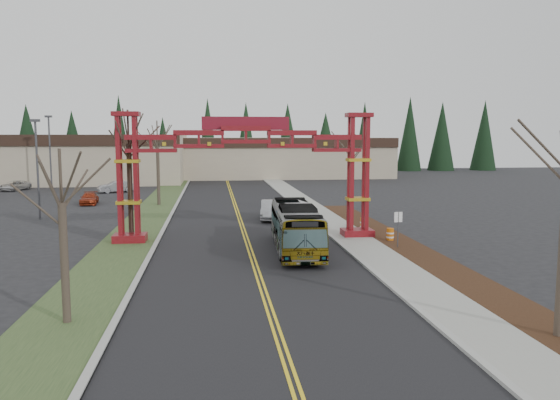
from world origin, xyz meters
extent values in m
plane|color=black|center=(0.00, 0.00, 0.00)|extent=(200.00, 200.00, 0.00)
cube|color=black|center=(0.00, 25.00, 0.01)|extent=(12.00, 110.00, 0.02)
cube|color=yellow|center=(-0.12, 25.00, 0.03)|extent=(0.12, 100.00, 0.01)
cube|color=yellow|center=(0.12, 25.00, 0.03)|extent=(0.12, 100.00, 0.01)
cube|color=#A5A59F|center=(6.15, 25.00, 0.07)|extent=(0.30, 110.00, 0.15)
cube|color=gray|center=(7.60, 25.00, 0.08)|extent=(2.60, 110.00, 0.14)
cube|color=black|center=(10.20, 10.00, 0.06)|extent=(2.60, 50.00, 0.12)
cube|color=#2F4723|center=(-8.00, 25.00, 0.04)|extent=(4.00, 110.00, 0.08)
cube|color=#A5A59F|center=(-6.15, 25.00, 0.07)|extent=(0.30, 110.00, 0.15)
cube|color=maroon|center=(-8.00, 18.00, 0.30)|extent=(2.20, 1.60, 0.60)
cube|color=maroon|center=(-8.55, 17.65, 4.60)|extent=(0.28, 0.28, 8.00)
cube|color=maroon|center=(-7.45, 17.65, 4.60)|extent=(0.28, 0.28, 8.00)
cube|color=maroon|center=(-8.55, 18.35, 4.60)|extent=(0.28, 0.28, 8.00)
cube|color=maroon|center=(-7.45, 18.35, 4.60)|extent=(0.28, 0.28, 8.00)
cube|color=gold|center=(-8.00, 18.00, 2.80)|extent=(1.60, 1.10, 0.22)
cube|color=gold|center=(-8.00, 18.00, 5.60)|extent=(1.60, 1.10, 0.22)
cube|color=maroon|center=(-8.00, 18.00, 8.75)|extent=(1.80, 1.20, 0.30)
cube|color=maroon|center=(8.00, 18.00, 0.30)|extent=(2.20, 1.60, 0.60)
cube|color=maroon|center=(7.45, 17.65, 4.60)|extent=(0.28, 0.28, 8.00)
cube|color=maroon|center=(8.55, 17.65, 4.60)|extent=(0.28, 0.28, 8.00)
cube|color=maroon|center=(7.45, 18.35, 4.60)|extent=(0.28, 0.28, 8.00)
cube|color=maroon|center=(8.55, 18.35, 4.60)|extent=(0.28, 0.28, 8.00)
cube|color=gold|center=(8.00, 18.00, 2.80)|extent=(1.60, 1.10, 0.22)
cube|color=gold|center=(8.00, 18.00, 5.60)|extent=(1.60, 1.10, 0.22)
cube|color=maroon|center=(8.00, 18.00, 8.75)|extent=(1.80, 1.20, 0.30)
cube|color=maroon|center=(0.00, 18.00, 7.50)|extent=(16.00, 0.90, 1.00)
cube|color=maroon|center=(0.00, 18.00, 6.60)|extent=(16.00, 0.90, 0.60)
cube|color=maroon|center=(0.00, 18.00, 8.15)|extent=(6.00, 0.25, 0.90)
cube|color=tan|center=(-30.00, 72.00, 3.75)|extent=(46.00, 22.00, 7.50)
cube|color=black|center=(-30.00, 60.90, 6.70)|extent=(46.00, 0.40, 1.60)
cube|color=tan|center=(10.00, 80.00, 3.50)|extent=(38.00, 20.00, 7.00)
cube|color=black|center=(10.00, 69.90, 6.20)|extent=(38.00, 0.40, 1.60)
cone|color=black|center=(-38.00, 92.00, 6.50)|extent=(5.60, 5.60, 13.00)
cylinder|color=#382D26|center=(-38.00, 92.00, 0.80)|extent=(0.80, 0.80, 1.60)
cone|color=black|center=(-29.50, 92.00, 6.50)|extent=(5.60, 5.60, 13.00)
cylinder|color=#382D26|center=(-29.50, 92.00, 0.80)|extent=(0.80, 0.80, 1.60)
cone|color=black|center=(-21.00, 92.00, 6.50)|extent=(5.60, 5.60, 13.00)
cylinder|color=#382D26|center=(-21.00, 92.00, 0.80)|extent=(0.80, 0.80, 1.60)
cone|color=black|center=(-12.50, 92.00, 6.50)|extent=(5.60, 5.60, 13.00)
cylinder|color=#382D26|center=(-12.50, 92.00, 0.80)|extent=(0.80, 0.80, 1.60)
cone|color=black|center=(-4.00, 92.00, 6.50)|extent=(5.60, 5.60, 13.00)
cylinder|color=#382D26|center=(-4.00, 92.00, 0.80)|extent=(0.80, 0.80, 1.60)
cone|color=black|center=(4.50, 92.00, 6.50)|extent=(5.60, 5.60, 13.00)
cylinder|color=#382D26|center=(4.50, 92.00, 0.80)|extent=(0.80, 0.80, 1.60)
cone|color=black|center=(13.00, 92.00, 6.50)|extent=(5.60, 5.60, 13.00)
cylinder|color=#382D26|center=(13.00, 92.00, 0.80)|extent=(0.80, 0.80, 1.60)
cone|color=black|center=(21.50, 92.00, 6.50)|extent=(5.60, 5.60, 13.00)
cylinder|color=#382D26|center=(21.50, 92.00, 0.80)|extent=(0.80, 0.80, 1.60)
cone|color=black|center=(30.00, 92.00, 6.50)|extent=(5.60, 5.60, 13.00)
cylinder|color=#382D26|center=(30.00, 92.00, 0.80)|extent=(0.80, 0.80, 1.60)
cone|color=black|center=(38.50, 92.00, 6.50)|extent=(5.60, 5.60, 13.00)
cylinder|color=#382D26|center=(38.50, 92.00, 0.80)|extent=(0.80, 0.80, 1.60)
cone|color=black|center=(47.00, 92.00, 6.50)|extent=(5.60, 5.60, 13.00)
cylinder|color=#382D26|center=(47.00, 92.00, 0.80)|extent=(0.80, 0.80, 1.60)
cone|color=black|center=(55.50, 92.00, 6.50)|extent=(5.60, 5.60, 13.00)
cylinder|color=#382D26|center=(55.50, 92.00, 0.80)|extent=(0.80, 0.80, 1.60)
imported|color=#94969B|center=(2.90, 14.00, 1.51)|extent=(3.11, 10.93, 3.01)
imported|color=#A5A8AD|center=(2.77, 27.24, 0.84)|extent=(2.39, 5.27, 1.68)
imported|color=maroon|center=(-15.53, 40.41, 0.61)|extent=(2.17, 4.39, 1.23)
imported|color=#9A9AA1|center=(-14.80, 52.78, 0.76)|extent=(4.87, 3.40, 1.52)
imported|color=#BDBDBD|center=(-28.81, 57.14, 0.66)|extent=(3.46, 5.16, 1.31)
cylinder|color=#382D26|center=(-8.00, 1.55, 2.38)|extent=(0.31, 0.31, 4.76)
cylinder|color=#382D26|center=(-8.00, 1.55, 5.73)|extent=(0.12, 0.12, 2.14)
cylinder|color=#382D26|center=(-8.00, 18.72, 3.38)|extent=(0.35, 0.35, 6.76)
cylinder|color=#382D26|center=(-8.00, 18.72, 7.86)|extent=(0.13, 0.13, 2.42)
cylinder|color=#382D26|center=(-8.00, 38.52, 3.32)|extent=(0.34, 0.34, 6.64)
cylinder|color=#382D26|center=(-8.00, 38.52, 7.71)|extent=(0.13, 0.13, 2.36)
cylinder|color=#382D26|center=(10.00, 27.57, 2.98)|extent=(0.31, 0.31, 5.96)
cylinder|color=#382D26|center=(10.00, 27.57, 6.92)|extent=(0.11, 0.11, 2.10)
cylinder|color=#3F3F44|center=(-17.49, 29.95, 4.26)|extent=(0.19, 0.19, 8.52)
cube|color=#3F3F44|center=(-17.49, 29.95, 8.62)|extent=(0.76, 0.38, 0.24)
cylinder|color=#3F3F44|center=(-23.59, 55.51, 4.87)|extent=(0.22, 0.22, 9.73)
cube|color=#3F3F44|center=(-23.59, 55.51, 9.84)|extent=(0.87, 0.43, 0.27)
cylinder|color=#3F3F44|center=(9.53, 13.70, 1.21)|extent=(0.07, 0.07, 2.42)
cube|color=white|center=(9.53, 13.70, 2.09)|extent=(0.55, 0.12, 0.66)
cylinder|color=#D0610B|center=(9.83, 16.11, 0.47)|extent=(0.49, 0.49, 0.95)
cylinder|color=white|center=(9.83, 16.11, 0.62)|extent=(0.51, 0.51, 0.11)
cylinder|color=white|center=(9.83, 16.11, 0.33)|extent=(0.51, 0.51, 0.11)
cylinder|color=#D0610B|center=(9.17, 20.40, 0.54)|extent=(0.56, 0.56, 1.07)
cylinder|color=white|center=(9.17, 20.40, 0.70)|extent=(0.58, 0.58, 0.13)
cylinder|color=white|center=(9.17, 20.40, 0.38)|extent=(0.58, 0.58, 0.13)
cylinder|color=#D0610B|center=(9.47, 21.24, 0.49)|extent=(0.51, 0.51, 0.99)
cylinder|color=white|center=(9.47, 21.24, 0.64)|extent=(0.53, 0.53, 0.12)
cylinder|color=white|center=(9.47, 21.24, 0.35)|extent=(0.53, 0.53, 0.12)
camera|label=1|loc=(-2.28, -19.84, 7.26)|focal=35.00mm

